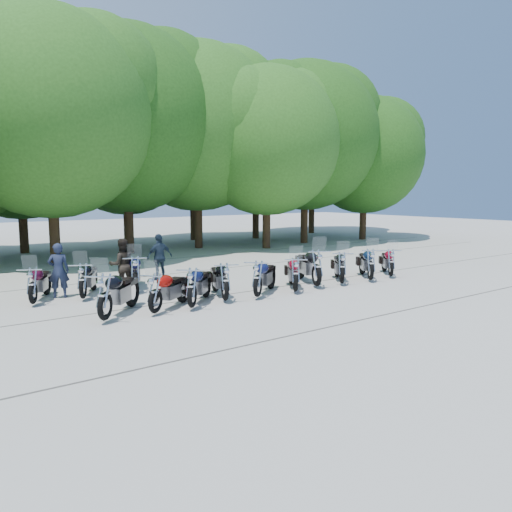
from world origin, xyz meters
TOP-DOWN VIEW (x-y plane):
  - ground at (0.00, 0.00)m, footprint 90.00×90.00m
  - tree_3 at (-3.57, 11.24)m, footprint 8.70×8.70m
  - tree_4 at (0.54, 13.09)m, footprint 9.13×9.13m
  - tree_5 at (4.61, 13.20)m, footprint 9.04×9.04m
  - tree_6 at (7.55, 10.82)m, footprint 8.00×8.00m
  - tree_7 at (11.20, 11.78)m, footprint 8.79×8.79m
  - tree_8 at (15.83, 11.20)m, footprint 7.53×7.53m
  - tree_11 at (-3.76, 16.43)m, footprint 7.56×7.56m
  - tree_12 at (1.80, 16.47)m, footprint 7.88×7.88m
  - tree_13 at (6.69, 17.47)m, footprint 8.31×8.31m
  - tree_14 at (10.68, 16.09)m, footprint 8.02×8.02m
  - tree_15 at (16.61, 17.02)m, footprint 9.67×9.67m
  - motorcycle_0 at (-5.24, 0.43)m, footprint 2.17×2.22m
  - motorcycle_1 at (-3.96, 0.40)m, footprint 2.13×1.77m
  - motorcycle_2 at (-2.93, 0.35)m, footprint 2.06×2.11m
  - motorcycle_3 at (-1.75, 0.59)m, footprint 1.48×2.35m
  - motorcycle_4 at (-0.72, 0.43)m, footprint 2.20×1.94m
  - motorcycle_5 at (0.68, 0.38)m, footprint 1.85×2.20m
  - motorcycle_6 at (1.78, 0.61)m, footprint 1.74×2.62m
  - motorcycle_7 at (2.82, 0.49)m, footprint 1.97×2.16m
  - motorcycle_8 at (4.08, 0.35)m, footprint 2.00×2.25m
  - motorcycle_9 at (5.30, 0.45)m, footprint 1.89×1.99m
  - motorcycle_10 at (-6.21, 3.33)m, footprint 1.53×2.20m
  - motorcycle_11 at (-4.90, 3.21)m, footprint 1.63×2.23m
  - motorcycle_12 at (-3.28, 3.28)m, footprint 1.55×2.41m
  - rider_0 at (-5.33, 4.03)m, footprint 0.70×0.59m
  - rider_1 at (-3.43, 3.95)m, footprint 0.90×0.75m
  - rider_2 at (-1.63, 5.03)m, footprint 0.98×0.45m

SIDE VIEW (x-z plane):
  - ground at x=0.00m, z-range 0.00..0.00m
  - motorcycle_9 at x=5.30m, z-range 0.00..1.19m
  - motorcycle_10 at x=-6.21m, z-range 0.00..1.21m
  - motorcycle_1 at x=-3.96m, z-range 0.00..1.21m
  - motorcycle_11 at x=-4.90m, z-range 0.00..1.23m
  - motorcycle_5 at x=0.68m, z-range 0.00..1.26m
  - motorcycle_7 at x=2.82m, z-range 0.00..1.27m
  - motorcycle_4 at x=-0.72m, z-range 0.00..1.28m
  - motorcycle_3 at x=-1.75m, z-range 0.00..1.28m
  - motorcycle_2 at x=-2.93m, z-range 0.00..1.28m
  - motorcycle_8 at x=4.08m, z-range 0.00..1.31m
  - motorcycle_12 at x=-3.28m, z-range 0.00..1.31m
  - motorcycle_0 at x=-5.24m, z-range 0.00..1.35m
  - motorcycle_6 at x=1.78m, z-range 0.00..1.43m
  - rider_0 at x=-5.33m, z-range 0.00..1.63m
  - rider_2 at x=-1.63m, z-range 0.00..1.64m
  - rider_1 at x=-3.43m, z-range 0.00..1.66m
  - tree_8 at x=15.83m, z-range 0.85..10.10m
  - tree_11 at x=-3.76m, z-range 0.85..10.14m
  - tree_12 at x=1.80m, z-range 0.89..10.56m
  - tree_6 at x=7.55m, z-range 0.90..10.72m
  - tree_14 at x=10.68m, z-range 0.91..10.75m
  - tree_13 at x=6.69m, z-range 0.94..11.14m
  - tree_3 at x=-3.57m, z-range 0.98..11.66m
  - tree_7 at x=11.20m, z-range 0.99..11.79m
  - tree_5 at x=4.61m, z-range 1.02..12.12m
  - tree_4 at x=0.54m, z-range 1.03..12.24m
  - tree_15 at x=16.61m, z-range 1.09..12.96m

